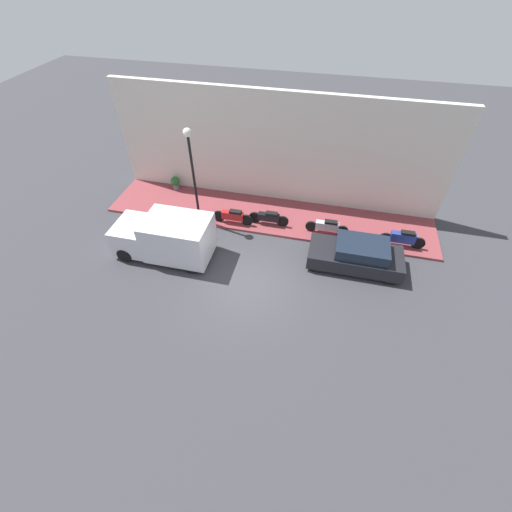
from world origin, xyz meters
TOP-DOWN VIEW (x-y plane):
  - ground_plane at (0.00, 0.00)m, footprint 60.00×60.00m
  - sidewalk at (4.91, 0.00)m, footprint 3.14×17.08m
  - building_facade at (6.63, 0.00)m, footprint 0.30×17.08m
  - parked_car at (2.19, -4.55)m, footprint 1.75×4.10m
  - delivery_van at (1.00, 3.98)m, footprint 2.02×4.43m
  - motorcycle_black at (4.10, -0.20)m, footprint 0.30×2.04m
  - motorcycle_blue at (3.92, -6.66)m, footprint 0.30×2.11m
  - motorcycle_red at (3.78, 1.60)m, footprint 0.30×2.09m
  - scooter_silver at (4.07, -3.13)m, footprint 0.30×2.09m
  - streetlamp at (3.63, 3.37)m, footprint 0.39×0.39m
  - potted_plant at (6.07, 5.69)m, footprint 0.51×0.51m

SIDE VIEW (x-z plane):
  - ground_plane at x=0.00m, z-range 0.00..0.00m
  - sidewalk at x=4.91m, z-range 0.00..0.12m
  - scooter_silver at x=4.07m, z-range 0.16..0.92m
  - motorcycle_black at x=4.10m, z-range 0.16..0.91m
  - potted_plant at x=6.07m, z-range 0.17..0.94m
  - motorcycle_red at x=3.78m, z-range 0.16..0.95m
  - motorcycle_blue at x=3.92m, z-range 0.16..1.04m
  - parked_car at x=2.19m, z-range -0.03..1.34m
  - delivery_van at x=1.00m, z-range 0.01..2.06m
  - building_facade at x=6.63m, z-range 0.00..5.85m
  - streetlamp at x=3.63m, z-range 1.12..6.01m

